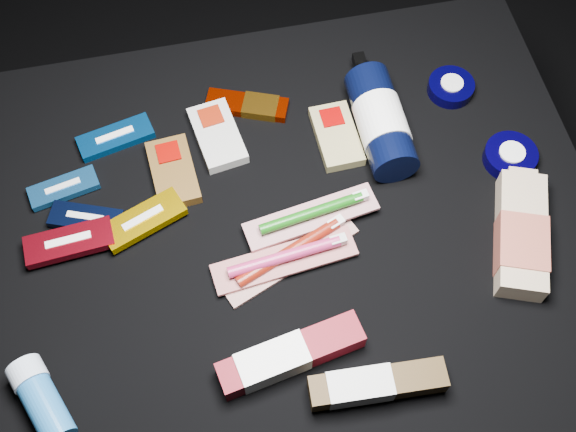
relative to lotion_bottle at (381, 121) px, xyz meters
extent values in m
plane|color=black|center=(-0.19, -0.14, -0.44)|extent=(3.00, 3.00, 0.00)
cube|color=black|center=(-0.19, -0.14, -0.24)|extent=(0.98, 0.78, 0.40)
cube|color=#074991|center=(-0.41, 0.08, -0.03)|extent=(0.13, 0.07, 0.01)
cube|color=silver|center=(-0.41, 0.08, -0.03)|extent=(0.06, 0.02, 0.02)
cube|color=#1E64A8|center=(-0.50, 0.00, -0.03)|extent=(0.11, 0.06, 0.01)
cube|color=silver|center=(-0.50, 0.00, -0.03)|extent=(0.06, 0.02, 0.01)
cube|color=black|center=(-0.47, -0.06, -0.03)|extent=(0.12, 0.08, 0.01)
cube|color=beige|center=(-0.47, -0.06, -0.02)|extent=(0.06, 0.03, 0.01)
cube|color=#C79700|center=(-0.39, -0.09, -0.02)|extent=(0.13, 0.09, 0.01)
cube|color=silver|center=(-0.39, -0.09, -0.02)|extent=(0.06, 0.03, 0.02)
cube|color=maroon|center=(-0.50, -0.10, -0.02)|extent=(0.13, 0.06, 0.01)
cube|color=white|center=(-0.50, -0.10, -0.02)|extent=(0.07, 0.02, 0.02)
cube|color=#563915|center=(-0.33, -0.01, -0.03)|extent=(0.07, 0.12, 0.02)
cube|color=#750400|center=(-0.33, 0.02, -0.03)|extent=(0.04, 0.04, 0.02)
cube|color=beige|center=(-0.25, 0.04, -0.03)|extent=(0.08, 0.13, 0.02)
cube|color=maroon|center=(-0.26, 0.08, -0.03)|extent=(0.04, 0.04, 0.02)
cube|color=#9A8E59|center=(-0.07, 0.01, -0.03)|extent=(0.07, 0.12, 0.02)
cube|color=#760000|center=(-0.07, 0.04, -0.03)|extent=(0.04, 0.04, 0.02)
cube|color=#771100|center=(-0.20, 0.10, -0.03)|extent=(0.14, 0.09, 0.01)
cube|color=#986215|center=(-0.18, 0.09, -0.03)|extent=(0.07, 0.06, 0.02)
cylinder|color=black|center=(0.00, 0.00, 0.00)|extent=(0.07, 0.18, 0.07)
cylinder|color=white|center=(0.00, -0.01, 0.00)|extent=(0.08, 0.08, 0.08)
cylinder|color=black|center=(0.00, 0.10, 0.00)|extent=(0.03, 0.02, 0.03)
cube|color=black|center=(0.00, 0.13, -0.01)|extent=(0.02, 0.03, 0.02)
cylinder|color=black|center=(0.14, 0.06, -0.03)|extent=(0.08, 0.08, 0.02)
cylinder|color=silver|center=(0.14, 0.06, -0.03)|extent=(0.04, 0.04, 0.02)
cylinder|color=black|center=(0.19, -0.09, -0.03)|extent=(0.08, 0.08, 0.02)
cylinder|color=white|center=(0.19, -0.09, -0.02)|extent=(0.04, 0.04, 0.03)
cube|color=tan|center=(0.15, -0.23, -0.02)|extent=(0.13, 0.20, 0.04)
cube|color=#A24F3F|center=(0.15, -0.24, -0.02)|extent=(0.10, 0.11, 0.04)
cube|color=tan|center=(0.19, -0.13, -0.02)|extent=(0.05, 0.03, 0.03)
cylinder|color=#2164A3|center=(-0.54, -0.34, -0.01)|extent=(0.08, 0.10, 0.04)
cylinder|color=silver|center=(-0.56, -0.29, -0.01)|extent=(0.06, 0.05, 0.05)
cube|color=silver|center=(-0.19, -0.18, -0.03)|extent=(0.22, 0.13, 0.01)
cylinder|color=#671509|center=(-0.19, -0.18, -0.02)|extent=(0.17, 0.08, 0.02)
cube|color=silver|center=(-0.11, -0.15, -0.02)|extent=(0.03, 0.02, 0.01)
cube|color=#AAA4A0|center=(-0.19, -0.19, -0.03)|extent=(0.22, 0.07, 0.01)
cylinder|color=#A72458|center=(-0.19, -0.19, -0.01)|extent=(0.17, 0.04, 0.02)
cube|color=#B8B9B4|center=(-0.11, -0.18, -0.01)|extent=(0.03, 0.02, 0.01)
cube|color=beige|center=(-0.14, -0.13, -0.02)|extent=(0.21, 0.08, 0.01)
cylinder|color=#11580E|center=(-0.14, -0.13, -0.01)|extent=(0.16, 0.04, 0.02)
cube|color=silver|center=(-0.06, -0.12, -0.01)|extent=(0.02, 0.02, 0.01)
cube|color=maroon|center=(-0.21, -0.33, -0.02)|extent=(0.21, 0.08, 0.04)
cube|color=white|center=(-0.24, -0.34, -0.02)|extent=(0.10, 0.06, 0.04)
cube|color=#39270F|center=(-0.11, -0.40, -0.01)|extent=(0.18, 0.05, 0.03)
cube|color=beige|center=(-0.13, -0.40, -0.01)|extent=(0.09, 0.05, 0.04)
camera|label=1|loc=(-0.28, -0.62, 0.93)|focal=45.00mm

